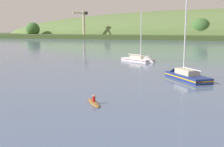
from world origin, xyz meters
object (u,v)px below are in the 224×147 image
Objects in this scene: sailboat_midwater_white at (142,61)px; canoe_with_paddler at (94,103)px; dockside_crane at (84,25)px; sailboat_near_mooring at (183,77)px.

sailboat_midwater_white reaches higher than canoe_with_paddler.
dockside_crane is 190.08m from canoe_with_paddler.
sailboat_midwater_white is 36.44m from canoe_with_paddler.
sailboat_near_mooring is 4.55× the size of canoe_with_paddler.
sailboat_midwater_white is at bearing -7.63° from sailboat_near_mooring.
sailboat_midwater_white is 3.59× the size of canoe_with_paddler.
dockside_crane reaches higher than canoe_with_paddler.
dockside_crane reaches higher than sailboat_near_mooring.
sailboat_near_mooring is at bearing -30.31° from sailboat_midwater_white.
dockside_crane is at bearing -11.67° from canoe_with_paddler.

